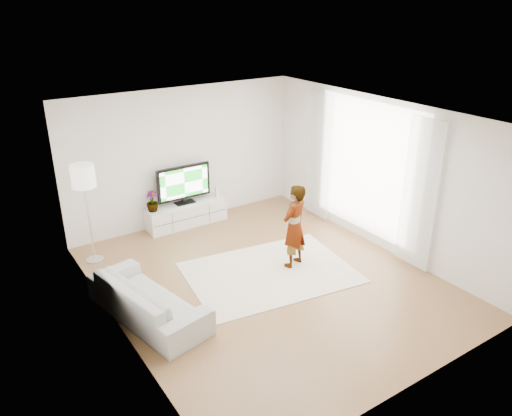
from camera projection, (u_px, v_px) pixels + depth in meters
floor at (267, 280)px, 8.40m from camera, size 6.00×6.00×0.00m
ceiling at (269, 116)px, 7.29m from camera, size 6.00×6.00×0.00m
wall_left at (112, 244)px, 6.57m from camera, size 0.02×6.00×2.80m
wall_right at (380, 175)px, 9.12m from camera, size 0.02×6.00×2.80m
wall_back at (184, 156)px, 10.14m from camera, size 5.00×0.02×2.80m
wall_front at (421, 290)px, 5.55m from camera, size 5.00×0.02×2.80m
window at (367, 168)px, 9.32m from camera, size 0.01×2.60×2.50m
curtain_near at (420, 195)px, 8.32m from camera, size 0.04×0.70×2.60m
curtain_far at (319, 156)px, 10.31m from camera, size 0.04×0.70×2.60m
media_console at (186, 214)px, 10.36m from camera, size 1.69×0.48×0.47m
television at (184, 183)px, 10.11m from camera, size 1.15×0.23×0.80m
game_console at (217, 191)px, 10.60m from camera, size 0.09×0.16×0.21m
potted_plant at (152, 201)px, 9.82m from camera, size 0.29×0.29×0.42m
rug at (270, 272)px, 8.62m from camera, size 3.04×2.38×0.01m
player at (294, 226)px, 8.57m from camera, size 0.63×0.52×1.50m
sofa at (148, 299)px, 7.34m from camera, size 1.24×2.23×0.62m
floor_lamp at (84, 180)px, 8.43m from camera, size 0.40×0.40×1.81m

